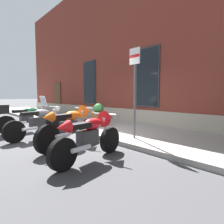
% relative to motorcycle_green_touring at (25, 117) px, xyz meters
% --- Properties ---
extents(ground_plane, '(140.00, 140.00, 0.00)m').
position_rel_motorcycle_green_touring_xyz_m(ground_plane, '(2.15, 1.26, -0.55)').
color(ground_plane, '#38383A').
extents(sidewalk, '(31.72, 3.11, 0.13)m').
position_rel_motorcycle_green_touring_xyz_m(sidewalk, '(2.15, 2.81, -0.48)').
color(sidewalk, gray).
rests_on(sidewalk, ground_plane).
extents(brick_pub_facade, '(25.72, 8.03, 7.87)m').
position_rel_motorcycle_green_touring_xyz_m(brick_pub_facade, '(2.15, 8.33, 3.38)').
color(brick_pub_facade, maroon).
rests_on(brick_pub_facade, ground_plane).
extents(motorcycle_green_touring, '(0.64, 2.13, 1.31)m').
position_rel_motorcycle_green_touring_xyz_m(motorcycle_green_touring, '(0.00, 0.00, 0.00)').
color(motorcycle_green_touring, black).
rests_on(motorcycle_green_touring, ground_plane).
extents(motorcycle_grey_naked, '(0.63, 2.12, 0.98)m').
position_rel_motorcycle_green_touring_xyz_m(motorcycle_grey_naked, '(1.43, 0.01, -0.06)').
color(motorcycle_grey_naked, black).
rests_on(motorcycle_grey_naked, ground_plane).
extents(motorcycle_orange_sport, '(0.83, 2.07, 1.06)m').
position_rel_motorcycle_green_touring_xyz_m(motorcycle_orange_sport, '(2.90, 0.30, 0.03)').
color(motorcycle_orange_sport, black).
rests_on(motorcycle_orange_sport, ground_plane).
extents(motorcycle_red_sport, '(0.70, 1.96, 1.00)m').
position_rel_motorcycle_green_touring_xyz_m(motorcycle_red_sport, '(4.10, 0.09, 0.00)').
color(motorcycle_red_sport, black).
rests_on(motorcycle_red_sport, ground_plane).
extents(parking_sign, '(0.36, 0.07, 2.54)m').
position_rel_motorcycle_green_touring_xyz_m(parking_sign, '(3.68, 1.85, 1.21)').
color(parking_sign, '#4C4C51').
rests_on(parking_sign, sidewalk).
extents(barrel_planter, '(0.61, 0.61, 0.90)m').
position_rel_motorcycle_green_touring_xyz_m(barrel_planter, '(1.33, 2.37, -0.04)').
color(barrel_planter, brown).
rests_on(barrel_planter, sidewalk).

